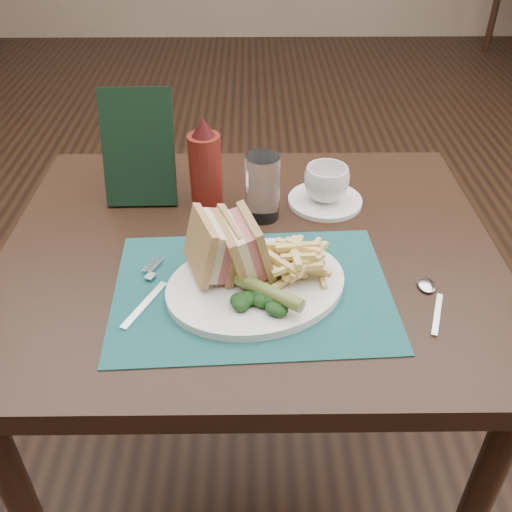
{
  "coord_description": "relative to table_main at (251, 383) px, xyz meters",
  "views": [
    {
      "loc": [
        0.0,
        -1.34,
        1.36
      ],
      "look_at": [
        0.01,
        -0.59,
        0.8
      ],
      "focal_mm": 40.0,
      "sensor_mm": 36.0,
      "label": 1
    }
  ],
  "objects": [
    {
      "name": "coffee_cup",
      "position": [
        0.15,
        0.15,
        0.42
      ],
      "size": [
        0.13,
        0.13,
        0.07
      ],
      "primitive_type": "imported",
      "rotation": [
        0.0,
        0.0,
        0.61
      ],
      "color": "white",
      "rests_on": "saucer"
    },
    {
      "name": "plate",
      "position": [
        0.01,
        -0.12,
        0.38
      ],
      "size": [
        0.37,
        0.33,
        0.01
      ],
      "primitive_type": null,
      "rotation": [
        0.0,
        0.0,
        0.38
      ],
      "color": "white",
      "rests_on": "placemat"
    },
    {
      "name": "sandwich_half_a",
      "position": [
        -0.08,
        -0.1,
        0.45
      ],
      "size": [
        0.11,
        0.13,
        0.11
      ],
      "primitive_type": null,
      "rotation": [
        0.0,
        0.24,
        0.35
      ],
      "color": "tan",
      "rests_on": "plate"
    },
    {
      "name": "sandwich_half_b",
      "position": [
        -0.03,
        -0.1,
        0.45
      ],
      "size": [
        0.11,
        0.13,
        0.11
      ],
      "primitive_type": null,
      "rotation": [
        0.0,
        -0.24,
        0.3
      ],
      "color": "tan",
      "rests_on": "plate"
    },
    {
      "name": "fork",
      "position": [
        -0.17,
        -0.13,
        0.38
      ],
      "size": [
        0.1,
        0.17,
        0.01
      ],
      "primitive_type": null,
      "rotation": [
        0.0,
        0.0,
        -0.43
      ],
      "color": "silver",
      "rests_on": "placemat"
    },
    {
      "name": "spoon",
      "position": [
        0.29,
        -0.16,
        0.38
      ],
      "size": [
        0.08,
        0.15,
        0.01
      ],
      "primitive_type": null,
      "rotation": [
        0.0,
        0.0,
        -0.35
      ],
      "color": "silver",
      "rests_on": "table_main"
    },
    {
      "name": "pickle_spear",
      "position": [
        0.03,
        -0.18,
        0.41
      ],
      "size": [
        0.11,
        0.09,
        0.03
      ],
      "primitive_type": "cylinder",
      "rotation": [
        1.54,
        0.0,
        0.92
      ],
      "color": "#5A6C29",
      "rests_on": "plate"
    },
    {
      "name": "floor",
      "position": [
        0.0,
        0.5,
        -0.38
      ],
      "size": [
        7.0,
        7.0,
        0.0
      ],
      "primitive_type": "plane",
      "color": "black",
      "rests_on": "ground"
    },
    {
      "name": "fries_pile",
      "position": [
        0.07,
        -0.11,
        0.42
      ],
      "size": [
        0.18,
        0.2,
        0.06
      ],
      "primitive_type": null,
      "color": "#ECCE76",
      "rests_on": "plate"
    },
    {
      "name": "check_presenter",
      "position": [
        -0.22,
        0.18,
        0.49
      ],
      "size": [
        0.14,
        0.09,
        0.22
      ],
      "primitive_type": "cube",
      "rotation": [
        -0.31,
        0.0,
        0.02
      ],
      "color": "black",
      "rests_on": "table_main"
    },
    {
      "name": "table_main",
      "position": [
        0.0,
        0.0,
        0.0
      ],
      "size": [
        0.9,
        0.75,
        0.75
      ],
      "primitive_type": null,
      "color": "black",
      "rests_on": "ground"
    },
    {
      "name": "drinking_glass",
      "position": [
        0.03,
        0.1,
        0.44
      ],
      "size": [
        0.08,
        0.08,
        0.13
      ],
      "primitive_type": "cylinder",
      "rotation": [
        0.0,
        0.0,
        -0.3
      ],
      "color": "white",
      "rests_on": "table_main"
    },
    {
      "name": "kale_garnish",
      "position": [
        0.01,
        -0.18,
        0.41
      ],
      "size": [
        0.11,
        0.08,
        0.03
      ],
      "primitive_type": null,
      "color": "black",
      "rests_on": "plate"
    },
    {
      "name": "placemat",
      "position": [
        0.0,
        -0.13,
        0.38
      ],
      "size": [
        0.47,
        0.35,
        0.0
      ],
      "primitive_type": "cube",
      "rotation": [
        0.0,
        0.0,
        0.05
      ],
      "color": "#184D4D",
      "rests_on": "table_main"
    },
    {
      "name": "ketchup_bottle",
      "position": [
        -0.09,
        0.15,
        0.47
      ],
      "size": [
        0.08,
        0.08,
        0.19
      ],
      "primitive_type": null,
      "rotation": [
        0.0,
        0.0,
        0.41
      ],
      "color": "#601710",
      "rests_on": "table_main"
    },
    {
      "name": "wall_back",
      "position": [
        0.0,
        4.0,
        -0.38
      ],
      "size": [
        6.0,
        0.0,
        6.0
      ],
      "primitive_type": "plane",
      "rotation": [
        1.57,
        0.0,
        0.0
      ],
      "color": "gray",
      "rests_on": "ground"
    },
    {
      "name": "saucer",
      "position": [
        0.15,
        0.15,
        0.38
      ],
      "size": [
        0.2,
        0.2,
        0.01
      ],
      "primitive_type": "cylinder",
      "rotation": [
        0.0,
        0.0,
        0.4
      ],
      "color": "white",
      "rests_on": "table_main"
    }
  ]
}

